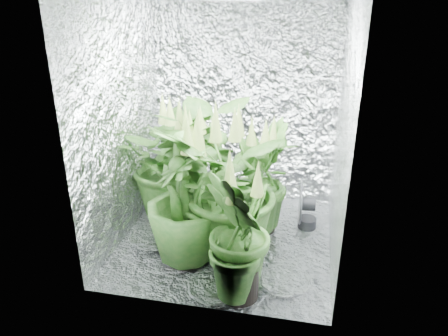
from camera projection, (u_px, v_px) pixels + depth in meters
name	position (u px, v px, depth m)	size (l,w,h in m)	color
ground	(226.00, 239.00, 3.46)	(1.60, 1.60, 0.00)	white
walls	(227.00, 118.00, 3.07)	(1.62, 1.62, 2.00)	white
plant_a	(173.00, 161.00, 3.62)	(1.01, 1.01, 1.08)	black
plant_b	(212.00, 174.00, 3.64)	(0.59, 0.59, 0.90)	black
plant_c	(261.00, 179.00, 3.43)	(0.58, 0.58, 0.99)	black
plant_d	(185.00, 197.00, 3.03)	(0.79, 0.79, 1.11)	black
plant_e	(224.00, 186.00, 3.06)	(1.01, 1.01, 1.17)	black
plant_f	(188.00, 180.00, 3.27)	(0.75, 0.75, 1.10)	black
plant_g	(240.00, 237.00, 2.67)	(0.59, 0.59, 0.97)	black
circulation_fan	(304.00, 210.00, 3.57)	(0.16, 0.34, 0.38)	black
plant_label	(247.00, 260.00, 2.70)	(0.05, 0.01, 0.08)	white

